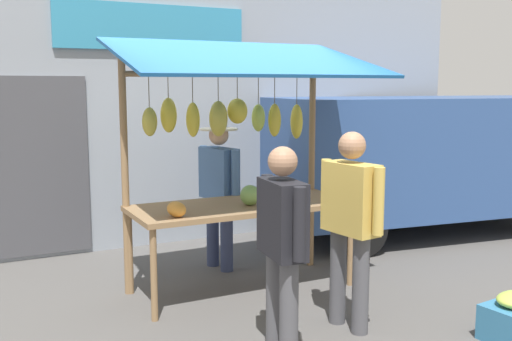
{
  "coord_description": "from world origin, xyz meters",
  "views": [
    {
      "loc": [
        2.52,
        5.23,
        2.04
      ],
      "look_at": [
        0.0,
        0.3,
        1.25
      ],
      "focal_mm": 41.89,
      "sensor_mm": 36.0,
      "label": 1
    }
  ],
  "objects_px": {
    "parked_van": "(418,153)",
    "shopper_in_grey_tee": "(282,238)",
    "market_stall": "(238,135)",
    "vendor_with_sunhat": "(219,185)",
    "shopper_in_striped_shirt": "(350,216)"
  },
  "relations": [
    {
      "from": "shopper_in_grey_tee",
      "to": "market_stall",
      "type": "bearing_deg",
      "value": -7.65
    },
    {
      "from": "shopper_in_grey_tee",
      "to": "parked_van",
      "type": "relative_size",
      "value": 0.35
    },
    {
      "from": "market_stall",
      "to": "vendor_with_sunhat",
      "type": "relative_size",
      "value": 1.55
    },
    {
      "from": "market_stall",
      "to": "parked_van",
      "type": "xyz_separation_m",
      "value": [
        -3.21,
        -1.0,
        -0.43
      ]
    },
    {
      "from": "market_stall",
      "to": "vendor_with_sunhat",
      "type": "bearing_deg",
      "value": -97.39
    },
    {
      "from": "market_stall",
      "to": "shopper_in_grey_tee",
      "type": "relative_size",
      "value": 1.56
    },
    {
      "from": "vendor_with_sunhat",
      "to": "shopper_in_striped_shirt",
      "type": "height_order",
      "value": "shopper_in_striped_shirt"
    },
    {
      "from": "parked_van",
      "to": "shopper_in_grey_tee",
      "type": "bearing_deg",
      "value": 43.01
    },
    {
      "from": "vendor_with_sunhat",
      "to": "market_stall",
      "type": "bearing_deg",
      "value": -19.7
    },
    {
      "from": "shopper_in_grey_tee",
      "to": "shopper_in_striped_shirt",
      "type": "xyz_separation_m",
      "value": [
        -0.78,
        -0.24,
        0.04
      ]
    },
    {
      "from": "vendor_with_sunhat",
      "to": "shopper_in_striped_shirt",
      "type": "distance_m",
      "value": 2.05
    },
    {
      "from": "parked_van",
      "to": "market_stall",
      "type": "bearing_deg",
      "value": 24.79
    },
    {
      "from": "shopper_in_striped_shirt",
      "to": "parked_van",
      "type": "xyz_separation_m",
      "value": [
        -2.82,
        -2.33,
        0.15
      ]
    },
    {
      "from": "market_stall",
      "to": "shopper_in_striped_shirt",
      "type": "distance_m",
      "value": 1.51
    },
    {
      "from": "parked_van",
      "to": "vendor_with_sunhat",
      "type": "bearing_deg",
      "value": 13.08
    }
  ]
}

